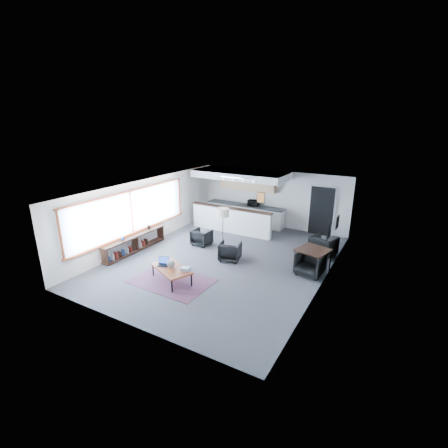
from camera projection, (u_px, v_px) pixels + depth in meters
The scene contains 21 objects.
room at pixel (224, 225), 11.25m from camera, with size 7.02×9.02×2.62m.
window at pixel (131, 213), 12.10m from camera, with size 0.10×5.95×1.66m.
console at pixel (134, 244), 12.25m from camera, with size 0.35×3.00×0.80m.
kitchenette at pixel (241, 197), 14.85m from camera, with size 4.20×1.96×2.60m.
doorway at pixel (322, 210), 13.87m from camera, with size 1.10×0.12×2.15m.
track_light at pixel (238, 179), 12.96m from camera, with size 1.60×0.07×0.15m.
wall_art_lower at pixel (329, 232), 9.86m from camera, with size 0.03×0.38×0.48m.
wall_art_upper at pixel (338, 222), 10.94m from camera, with size 0.03×0.34×0.44m.
kilim_rug at pixel (172, 281), 10.11m from camera, with size 2.47×1.71×0.01m.
coffee_table at pixel (171, 269), 9.98m from camera, with size 1.60×1.28×0.46m.
laptop at pixel (163, 263), 10.15m from camera, with size 0.41×0.38×0.24m.
ceramic_pot at pixel (171, 264), 9.94m from camera, with size 0.25×0.25×0.25m.
book_stack at pixel (186, 269), 9.80m from camera, with size 0.38×0.34×0.10m.
coaster at pixel (169, 272), 9.69m from camera, with size 0.12×0.12×0.01m.
armchair_left at pixel (202, 237), 12.90m from camera, with size 0.68×0.64×0.70m, color black.
armchair_right at pixel (230, 250), 11.51m from camera, with size 0.72×0.67×0.74m, color black.
floor_lamp at pixel (223, 214), 12.06m from camera, with size 0.50×0.50×1.66m.
dining_table at pixel (313, 251), 10.52m from camera, with size 1.16×1.16×0.79m.
dining_chair_near at pixel (310, 264), 10.45m from camera, with size 0.70×0.65×0.72m, color black.
dining_chair_far at pixel (323, 247), 11.88m from camera, with size 0.69×0.64×0.71m, color black.
microwave at pixel (253, 202), 15.10m from camera, with size 0.50×0.28×0.34m, color black.
Camera 1 is at (5.33, -9.25, 4.85)m, focal length 26.00 mm.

